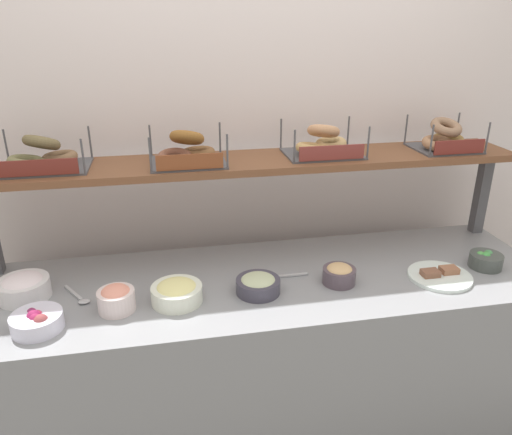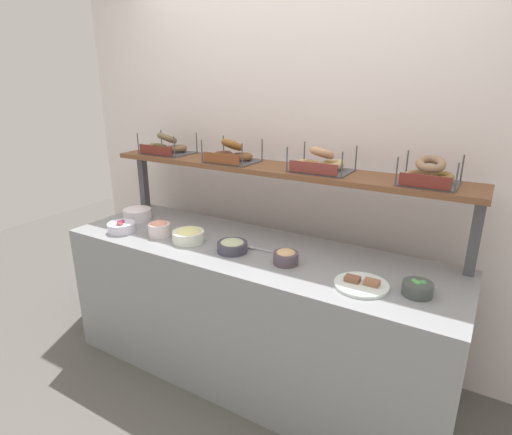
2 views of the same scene
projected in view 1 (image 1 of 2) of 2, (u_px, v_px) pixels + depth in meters
back_wall at (246, 159)px, 2.36m from camera, size 3.52×0.06×2.40m
deli_counter at (269, 363)px, 2.16m from camera, size 2.32×0.70×0.85m
shelf_riser_right at (482, 193)px, 2.36m from camera, size 0.05×0.05×0.40m
upper_shelf at (257, 162)px, 2.08m from camera, size 2.28×0.32×0.03m
bowl_lox_spread at (116, 298)px, 1.76m from camera, size 0.13×0.13×0.10m
bowl_veggie_mix at (486, 260)px, 2.08m from camera, size 0.14×0.14×0.07m
bowl_egg_salad at (177, 292)px, 1.82m from camera, size 0.19×0.19×0.08m
bowl_hummus at (339, 274)px, 1.95m from camera, size 0.13×0.13×0.08m
bowl_tuna_salad at (258, 284)px, 1.88m from camera, size 0.17×0.17×0.07m
bowl_beet_salad at (37, 321)px, 1.66m from camera, size 0.17×0.17×0.07m
bowl_cream_cheese at (24, 287)px, 1.84m from camera, size 0.19×0.19×0.09m
serving_plate_white at (440, 276)px, 2.00m from camera, size 0.25×0.25×0.04m
serving_spoon_near_plate at (79, 298)px, 1.85m from camera, size 0.11×0.15×0.01m
serving_spoon_by_edge at (280, 277)px, 1.99m from camera, size 0.18×0.03×0.01m
bagel_basket_poppy at (43, 157)px, 1.91m from camera, size 0.34×0.25×0.15m
bagel_basket_cinnamon_raisin at (187, 152)px, 1.99m from camera, size 0.30×0.26×0.15m
bagel_basket_sesame at (323, 144)px, 2.11m from camera, size 0.33×0.26×0.15m
bagel_basket_everything at (445, 139)px, 2.20m from camera, size 0.27×0.25×0.14m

